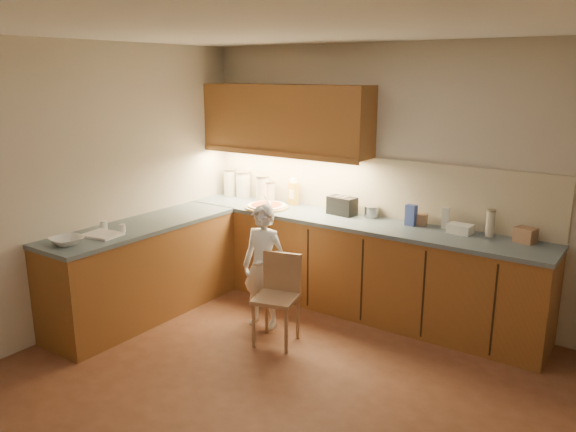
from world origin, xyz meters
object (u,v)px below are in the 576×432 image
Objects in this scene: wooden_chair at (278,292)px; pizza_on_board at (267,206)px; child at (263,267)px; toaster at (342,206)px; oil_jug at (293,193)px.

pizza_on_board is at bearing 116.54° from wooden_chair.
child is 3.85× the size of toaster.
oil_jug reaches higher than wooden_chair.
toaster reaches higher than pizza_on_board.
pizza_on_board is 0.82m from toaster.
pizza_on_board is at bearing -158.26° from toaster.
wooden_chair is (0.29, -0.16, -0.13)m from child.
toaster is at bearing 15.18° from pizza_on_board.
wooden_chair is at bearing -61.20° from oil_jug.
wooden_chair is at bearing -34.00° from child.
wooden_chair is at bearing -83.01° from toaster.
oil_jug reaches higher than child.
child is at bearing -70.26° from oil_jug.
child is (0.51, -0.74, -0.36)m from pizza_on_board.
wooden_chair is (0.80, -0.90, -0.48)m from pizza_on_board.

